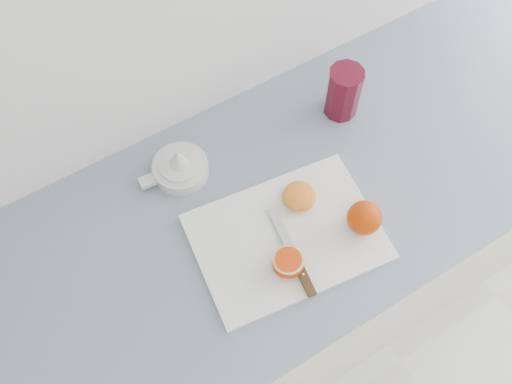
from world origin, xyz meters
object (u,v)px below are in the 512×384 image
Objects in this scene: cutting_board at (287,237)px; red_tumbler at (343,93)px; counter at (300,256)px; citrus_juicer at (180,167)px; half_orange at (288,263)px.

cutting_board is 2.88× the size of red_tumbler.
counter is 6.56× the size of cutting_board.
cutting_board is (-0.13, -0.09, 0.45)m from counter.
counter is 0.48m from cutting_board.
cutting_board is 0.29m from citrus_juicer.
red_tumbler is at bearing 36.63° from cutting_board.
cutting_board is at bearing -143.37° from red_tumbler.
cutting_board is 0.37m from red_tumbler.
half_orange reaches higher than cutting_board.
citrus_juicer is at bearing 114.02° from cutting_board.
red_tumbler reaches higher than cutting_board.
half_orange is at bearing -139.99° from red_tumbler.
half_orange is at bearing -138.43° from counter.
red_tumbler is (0.41, -0.04, 0.04)m from citrus_juicer.
counter is at bearing 41.57° from half_orange.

